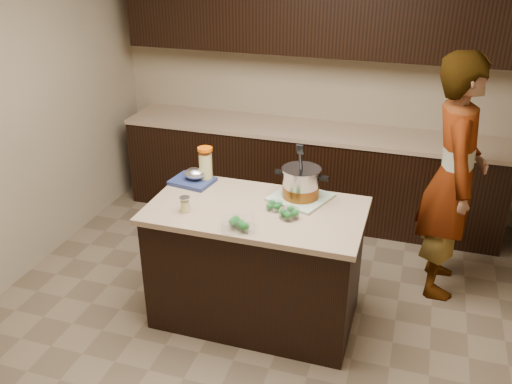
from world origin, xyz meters
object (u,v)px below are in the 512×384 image
stock_pot (301,185)px  island (256,264)px  lemonade_pitcher (206,166)px  person (453,178)px

stock_pot → island: bearing=-136.5°
island → stock_pot: size_ratio=3.82×
lemonade_pitcher → island: bearing=-31.5°
island → lemonade_pitcher: size_ratio=5.51×
lemonade_pitcher → person: 1.83m
island → person: (1.27, 0.83, 0.48)m
island → lemonade_pitcher: lemonade_pitcher is taller
stock_pot → person: person is taller
stock_pot → person: 1.18m
island → lemonade_pitcher: 0.80m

